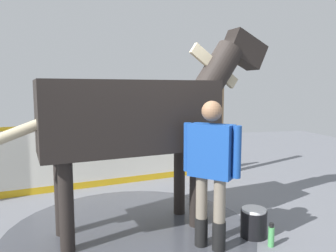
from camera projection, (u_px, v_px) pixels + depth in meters
name	position (u px, v px, depth m)	size (l,w,h in m)	color
ground_plane	(135.00, 225.00, 4.26)	(16.00, 16.00, 0.02)	slate
wet_patch	(131.00, 229.00, 4.11)	(3.11, 3.11, 0.00)	#42444C
barrier_wall	(96.00, 157.00, 5.86)	(5.21, 1.25, 1.17)	silver
roof_post_near	(220.00, 112.00, 6.57)	(0.16, 0.16, 2.60)	olive
horse	(140.00, 114.00, 3.99)	(3.48, 1.30, 2.60)	black
handler	(211.00, 165.00, 3.53)	(0.51, 0.49, 1.66)	black
wash_bucket	(254.00, 223.00, 3.90)	(0.31, 0.31, 0.35)	black
bottle_spray	(271.00, 236.00, 3.66)	(0.07, 0.07, 0.28)	#4CA559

